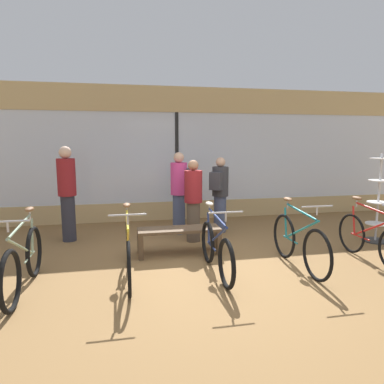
{
  "coord_description": "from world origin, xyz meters",
  "views": [
    {
      "loc": [
        -1.29,
        -4.84,
        1.91
      ],
      "look_at": [
        0.0,
        1.53,
        0.95
      ],
      "focal_mm": 32.0,
      "sensor_mm": 36.0,
      "label": 1
    }
  ],
  "objects_px": {
    "bicycle_far_right": "(371,238)",
    "customer_near_bench": "(67,191)",
    "customer_near_rack": "(180,190)",
    "bicycle_far_left": "(24,262)",
    "customer_mid_floor": "(193,199)",
    "bicycle_right": "(299,242)",
    "accessory_rack": "(378,206)",
    "display_bench": "(179,233)",
    "bicycle_center": "(216,249)",
    "bicycle_left": "(128,252)",
    "customer_by_window": "(220,192)"
  },
  "relations": [
    {
      "from": "bicycle_far_right",
      "to": "customer_near_bench",
      "type": "distance_m",
      "value": 5.4
    },
    {
      "from": "customer_near_rack",
      "to": "bicycle_far_left",
      "type": "bearing_deg",
      "value": -135.5
    },
    {
      "from": "customer_mid_floor",
      "to": "customer_near_bench",
      "type": "bearing_deg",
      "value": 168.0
    },
    {
      "from": "customer_near_bench",
      "to": "bicycle_far_right",
      "type": "bearing_deg",
      "value": -23.93
    },
    {
      "from": "bicycle_right",
      "to": "customer_near_rack",
      "type": "xyz_separation_m",
      "value": [
        -1.44,
        2.3,
        0.51
      ]
    },
    {
      "from": "bicycle_far_left",
      "to": "accessory_rack",
      "type": "distance_m",
      "value": 6.12
    },
    {
      "from": "display_bench",
      "to": "customer_mid_floor",
      "type": "distance_m",
      "value": 0.92
    },
    {
      "from": "accessory_rack",
      "to": "customer_mid_floor",
      "type": "distance_m",
      "value": 3.52
    },
    {
      "from": "bicycle_far_right",
      "to": "customer_mid_floor",
      "type": "bearing_deg",
      "value": 146.68
    },
    {
      "from": "bicycle_far_left",
      "to": "bicycle_far_right",
      "type": "distance_m",
      "value": 5.13
    },
    {
      "from": "bicycle_center",
      "to": "customer_near_bench",
      "type": "height_order",
      "value": "customer_near_bench"
    },
    {
      "from": "customer_mid_floor",
      "to": "accessory_rack",
      "type": "bearing_deg",
      "value": -11.75
    },
    {
      "from": "accessory_rack",
      "to": "customer_near_bench",
      "type": "distance_m",
      "value": 5.94
    },
    {
      "from": "bicycle_left",
      "to": "accessory_rack",
      "type": "relative_size",
      "value": 1.02
    },
    {
      "from": "bicycle_center",
      "to": "bicycle_far_right",
      "type": "height_order",
      "value": "bicycle_far_right"
    },
    {
      "from": "bicycle_center",
      "to": "accessory_rack",
      "type": "bearing_deg",
      "value": 15.59
    },
    {
      "from": "customer_near_rack",
      "to": "customer_near_bench",
      "type": "xyz_separation_m",
      "value": [
        -2.19,
        -0.1,
        0.05
      ]
    },
    {
      "from": "bicycle_left",
      "to": "customer_by_window",
      "type": "distance_m",
      "value": 2.98
    },
    {
      "from": "customer_near_rack",
      "to": "customer_mid_floor",
      "type": "relative_size",
      "value": 1.08
    },
    {
      "from": "bicycle_center",
      "to": "customer_mid_floor",
      "type": "distance_m",
      "value": 1.74
    },
    {
      "from": "display_bench",
      "to": "bicycle_far_left",
      "type": "bearing_deg",
      "value": -153.83
    },
    {
      "from": "bicycle_left",
      "to": "customer_by_window",
      "type": "relative_size",
      "value": 1.09
    },
    {
      "from": "bicycle_right",
      "to": "bicycle_far_right",
      "type": "height_order",
      "value": "bicycle_right"
    },
    {
      "from": "bicycle_center",
      "to": "bicycle_right",
      "type": "xyz_separation_m",
      "value": [
        1.29,
        -0.01,
        0.03
      ]
    },
    {
      "from": "display_bench",
      "to": "customer_by_window",
      "type": "xyz_separation_m",
      "value": [
        1.07,
        1.25,
        0.48
      ]
    },
    {
      "from": "bicycle_center",
      "to": "customer_mid_floor",
      "type": "relative_size",
      "value": 1.06
    },
    {
      "from": "bicycle_center",
      "to": "customer_near_bench",
      "type": "bearing_deg",
      "value": 137.11
    },
    {
      "from": "bicycle_far_right",
      "to": "customer_by_window",
      "type": "relative_size",
      "value": 1.05
    },
    {
      "from": "bicycle_right",
      "to": "accessory_rack",
      "type": "bearing_deg",
      "value": 24.3
    },
    {
      "from": "accessory_rack",
      "to": "customer_near_rack",
      "type": "relative_size",
      "value": 1.0
    },
    {
      "from": "accessory_rack",
      "to": "bicycle_center",
      "type": "bearing_deg",
      "value": -164.41
    },
    {
      "from": "bicycle_center",
      "to": "bicycle_far_right",
      "type": "relative_size",
      "value": 1.0
    },
    {
      "from": "customer_near_bench",
      "to": "accessory_rack",
      "type": "bearing_deg",
      "value": -11.85
    },
    {
      "from": "customer_near_rack",
      "to": "customer_by_window",
      "type": "distance_m",
      "value": 0.85
    },
    {
      "from": "bicycle_left",
      "to": "bicycle_center",
      "type": "height_order",
      "value": "bicycle_left"
    },
    {
      "from": "bicycle_far_right",
      "to": "customer_near_bench",
      "type": "height_order",
      "value": "customer_near_bench"
    },
    {
      "from": "bicycle_left",
      "to": "customer_near_bench",
      "type": "relative_size",
      "value": 0.95
    },
    {
      "from": "bicycle_far_left",
      "to": "bicycle_far_right",
      "type": "xyz_separation_m",
      "value": [
        5.13,
        0.09,
        -0.01
      ]
    },
    {
      "from": "customer_by_window",
      "to": "customer_mid_floor",
      "type": "bearing_deg",
      "value": -140.98
    },
    {
      "from": "bicycle_right",
      "to": "customer_near_bench",
      "type": "relative_size",
      "value": 0.94
    },
    {
      "from": "bicycle_right",
      "to": "display_bench",
      "type": "height_order",
      "value": "bicycle_right"
    },
    {
      "from": "bicycle_right",
      "to": "bicycle_far_right",
      "type": "relative_size",
      "value": 1.04
    },
    {
      "from": "display_bench",
      "to": "customer_near_rack",
      "type": "bearing_deg",
      "value": 79.97
    },
    {
      "from": "bicycle_far_right",
      "to": "customer_mid_floor",
      "type": "relative_size",
      "value": 1.06
    },
    {
      "from": "bicycle_far_right",
      "to": "customer_mid_floor",
      "type": "xyz_separation_m",
      "value": [
        -2.55,
        1.68,
        0.43
      ]
    },
    {
      "from": "accessory_rack",
      "to": "customer_mid_floor",
      "type": "xyz_separation_m",
      "value": [
        -3.45,
        0.72,
        0.12
      ]
    },
    {
      "from": "display_bench",
      "to": "customer_by_window",
      "type": "relative_size",
      "value": 0.88
    },
    {
      "from": "customer_by_window",
      "to": "bicycle_far_right",
      "type": "bearing_deg",
      "value": -50.07
    },
    {
      "from": "customer_mid_floor",
      "to": "bicycle_right",
      "type": "bearing_deg",
      "value": -52.83
    },
    {
      "from": "bicycle_left",
      "to": "customer_near_rack",
      "type": "height_order",
      "value": "customer_near_rack"
    }
  ]
}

